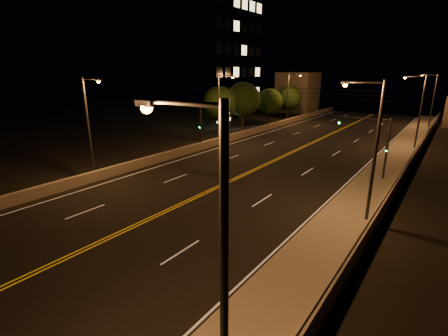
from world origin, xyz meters
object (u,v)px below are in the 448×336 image
Objects in this scene: streetlight_4 at (90,123)px; streetlight_6 at (289,95)px; streetlight_1 at (371,144)px; streetlight_5 at (220,105)px; streetlight_2 at (418,108)px; tree_1 at (243,100)px; streetlight_0 at (214,266)px; traffic_signal_right at (375,140)px; building_tower at (187,42)px; tree_3 at (289,98)px; tree_0 at (219,104)px; tree_2 at (269,102)px; traffic_signal_left at (207,121)px; streetlight_3 at (432,98)px.

streetlight_4 is 39.87m from streetlight_6.
streetlight_5 is (-21.43, 13.75, 0.00)m from streetlight_1.
streetlight_2 is at bearing -25.34° from streetlight_6.
streetlight_0 is at bearing -58.40° from tree_1.
building_tower is (-38.25, 18.66, 11.02)m from traffic_signal_right.
traffic_signal_right is (-1.57, 9.55, -1.57)m from streetlight_1.
tree_3 is (-24.07, 15.93, -0.97)m from streetlight_2.
streetlight_6 is 15.79m from tree_0.
building_tower is at bearing 169.78° from tree_1.
building_tower is at bearing 148.37° from tree_0.
streetlight_5 is at bearing -52.50° from tree_0.
tree_0 is (13.82, -8.51, -10.07)m from building_tower.
tree_2 is at bearing 126.57° from streetlight_1.
streetlight_5 is 1.00× the size of streetlight_6.
traffic_signal_right is at bearing -95.93° from streetlight_2.
tree_0 is at bearing 100.45° from streetlight_4.
streetlight_1 is 1.00× the size of streetlight_5.
streetlight_3 is at bearing 59.24° from traffic_signal_left.
tree_0 is at bearing -31.63° from building_tower.
streetlight_3 is (0.00, 43.61, 0.00)m from streetlight_1.
tree_1 is at bearing 146.02° from traffic_signal_right.
streetlight_4 is 18.81m from streetlight_5.
streetlight_2 reaches higher than tree_0.
streetlight_6 reaches higher than traffic_signal_right.
tree_1 reaches higher than traffic_signal_left.
tree_0 is (-26.00, 35.39, -0.61)m from streetlight_0.
streetlight_0 is at bearing -67.00° from streetlight_6.
streetlight_1 is 22.46m from traffic_signal_left.
traffic_signal_left is at bearing -74.44° from streetlight_5.
tree_0 is 5.95m from tree_1.
streetlight_6 is 1.59× the size of traffic_signal_left.
streetlight_6 is 1.16× the size of tree_1.
tree_3 is (-2.64, 26.84, -0.97)m from streetlight_5.
traffic_signal_right is 0.84× the size of tree_3.
traffic_signal_left is at bearing 128.76° from streetlight_0.
streetlight_3 is at bearing 42.59° from tree_0.
streetlight_1 is 36.08m from tree_1.
streetlight_3 is at bearing 23.97° from tree_2.
streetlight_2 is at bearing 54.20° from streetlight_4.
streetlight_2 is 15.27m from traffic_signal_right.
streetlight_5 is 4.63m from traffic_signal_left.
building_tower reaches higher than streetlight_4.
building_tower is at bearing 141.81° from streetlight_5.
tree_2 is at bearing -145.03° from streetlight_6.
traffic_signal_left is 0.19× the size of building_tower.
tree_1 is at bearing -113.39° from streetlight_6.
streetlight_6 is 6.43m from tree_3.
streetlight_3 is at bearing 90.00° from streetlight_0.
traffic_signal_right is at bearing -22.56° from tree_0.
tree_2 is (-2.89, -2.02, -1.13)m from streetlight_6.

